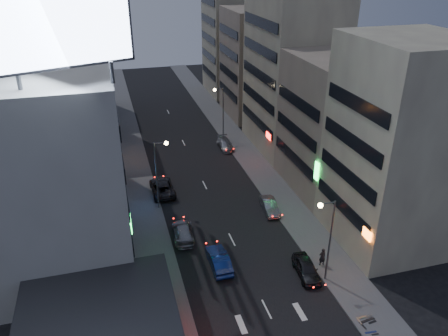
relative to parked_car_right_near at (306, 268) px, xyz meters
name	(u,v)px	position (x,y,z in m)	size (l,w,h in m)	color
sidewalk_left	(137,178)	(-12.91, 22.98, -0.67)	(4.00, 120.00, 0.12)	#4C4C4F
sidewalk_right	(254,164)	(3.09, 22.98, -0.67)	(4.00, 120.00, 0.12)	#4C4C4F
white_building	(43,154)	(-21.91, 12.98, 8.27)	(14.00, 24.00, 18.00)	#A8A8A3
shophouse_near	(398,147)	(10.09, 3.48, 9.27)	(10.00, 11.00, 20.00)	beige
shophouse_mid	(339,124)	(10.59, 14.98, 7.27)	(11.00, 12.00, 16.00)	tan
shophouse_far	(292,73)	(10.09, 27.98, 10.27)	(10.00, 14.00, 22.00)	beige
far_left_a	(68,77)	(-20.41, 37.98, 9.27)	(11.00, 10.00, 20.00)	#A8A8A3
far_left_b	(71,73)	(-20.91, 50.98, 6.77)	(12.00, 10.00, 15.00)	gray
far_right_a	(259,63)	(10.59, 42.98, 8.27)	(11.00, 12.00, 18.00)	tan
far_right_b	(238,32)	(11.09, 56.98, 11.27)	(12.00, 12.00, 24.00)	beige
billboard	(59,31)	(-17.90, 2.95, 20.94)	(9.52, 3.75, 6.20)	#595B60
street_lamp_right_near	(327,230)	(0.99, -1.02, 4.64)	(1.60, 0.44, 8.02)	#595B60
street_lamp_left	(159,166)	(-10.82, 14.98, 4.64)	(1.60, 0.44, 8.02)	#595B60
street_lamp_right_far	(221,106)	(0.99, 32.98, 4.64)	(1.60, 0.44, 8.02)	#595B60
parked_car_right_near	(306,268)	(0.00, 0.00, 0.00)	(1.71, 4.26, 1.45)	#232428
parked_car_right_mid	(269,206)	(0.69, 11.04, -0.05)	(1.43, 4.10, 1.35)	#94979C
parked_car_left	(162,187)	(-10.28, 18.45, 0.05)	(2.57, 5.58, 1.55)	black
parked_car_right_far	(225,144)	(0.69, 29.27, -0.05)	(1.89, 4.65, 1.35)	#9B9CA2
road_car_blue	(219,260)	(-7.29, 3.25, 0.05)	(1.63, 4.68, 1.54)	navy
road_car_silver	(183,232)	(-9.60, 8.65, -0.01)	(2.00, 4.91, 1.42)	gray
person	(322,257)	(1.94, 0.79, 0.30)	(0.66, 0.43, 1.81)	black
scooter_silver_a	(388,334)	(2.70, -8.46, -0.12)	(1.59, 0.53, 0.97)	#909497
scooter_blue	(377,325)	(2.38, -7.49, -0.11)	(1.62, 0.54, 0.99)	navy
scooter_black_b	(373,312)	(2.81, -6.22, -0.01)	(1.95, 0.65, 1.19)	black
scooter_silver_b	(372,309)	(2.92, -5.95, 0.00)	(1.98, 0.66, 1.21)	#95979C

